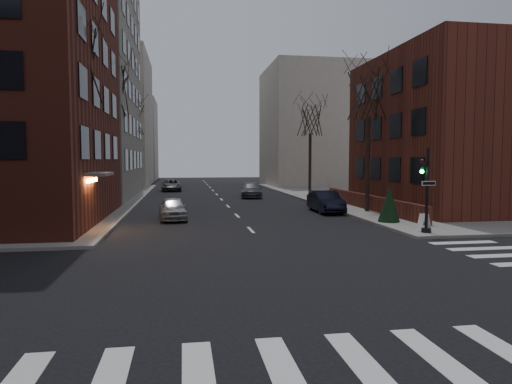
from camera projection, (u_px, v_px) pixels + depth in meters
The scene contains 22 objects.
ground at pixel (320, 302), 11.59m from camera, with size 160.00×160.00×0.00m, color black.
sidewalk_far_right at pixel (510, 195), 45.72m from camera, with size 44.00×44.00×0.15m, color gray.
building_left_tan at pixel (30, 45), 41.38m from camera, with size 18.00×18.00×28.00m, color gray.
building_right_brick at pixel (465, 133), 32.52m from camera, with size 12.00×14.00×11.00m, color #5B251A.
low_wall_right at pixel (368, 202), 31.73m from camera, with size 0.35×16.00×1.00m, color #5B251A.
building_distant_la at pixel (97, 120), 62.73m from camera, with size 14.00×16.00×18.00m, color #BFB4A2.
building_distant_ra at pixel (318, 127), 62.63m from camera, with size 14.00×14.00×16.00m, color #BFB4A2.
building_distant_lb at pixel (127, 140), 79.94m from camera, with size 10.00×12.00×14.00m, color #BFB4A2.
traffic_signal at pixel (426, 196), 21.57m from camera, with size 0.76×0.44×4.00m.
tree_left_a at pixel (76, 65), 23.38m from camera, with size 4.18×4.18×10.26m.
tree_left_b at pixel (111, 91), 35.16m from camera, with size 4.40×4.40×10.80m.
tree_left_c at pixel (132, 118), 49.01m from camera, with size 3.96×3.96×9.72m.
tree_right_a at pixel (369, 93), 30.13m from camera, with size 3.96×3.96×9.72m.
tree_right_b at pixel (310, 118), 43.95m from camera, with size 3.74×3.74×9.18m.
streetlamp_near at pixel (113, 150), 31.66m from camera, with size 0.36×0.36×6.28m.
streetlamp_far at pixel (140, 154), 51.35m from camera, with size 0.36×0.36×6.28m.
parked_sedan at pixel (326, 202), 31.13m from camera, with size 1.57×4.49×1.48m, color black.
car_lane_silver at pixel (173, 208), 27.39m from camera, with size 1.59×3.96×1.35m, color #A9A9AE.
car_lane_gray at pixel (251, 190), 43.39m from camera, with size 1.96×4.82×1.40m, color #46464B.
car_lane_far at pixel (171, 185), 51.96m from camera, with size 2.18×4.73×1.32m, color #47464C.
sandwich_board at pixel (424, 222), 22.12m from camera, with size 0.38×0.53×0.85m, color white.
evergreen_shrub at pixel (389, 204), 25.35m from camera, with size 1.21×1.21×2.01m, color black.
Camera 1 is at (-3.42, -10.96, 3.64)m, focal length 32.00 mm.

